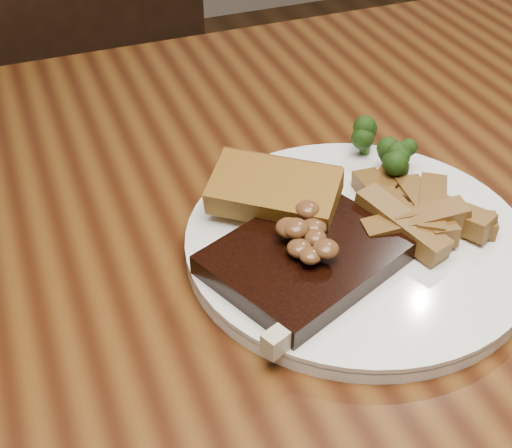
{
  "coord_description": "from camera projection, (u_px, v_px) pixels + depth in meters",
  "views": [
    {
      "loc": [
        -0.19,
        -0.45,
        1.16
      ],
      "look_at": [
        -0.02,
        -0.0,
        0.78
      ],
      "focal_mm": 50.0,
      "sensor_mm": 36.0,
      "label": 1
    }
  ],
  "objects": [
    {
      "name": "broccoli_cluster",
      "position": [
        385.0,
        153.0,
        0.69
      ],
      "size": [
        0.06,
        0.06,
        0.04
      ],
      "primitive_type": null,
      "color": "#1B390D",
      "rests_on": "plate"
    },
    {
      "name": "potato_wedges",
      "position": [
        410.0,
        213.0,
        0.63
      ],
      "size": [
        0.12,
        0.12,
        0.02
      ],
      "primitive_type": null,
      "color": "brown",
      "rests_on": "plate"
    },
    {
      "name": "chair_far",
      "position": [
        84.0,
        155.0,
        1.3
      ],
      "size": [
        0.49,
        0.49,
        0.82
      ],
      "rotation": [
        0.0,
        0.0,
        3.45
      ],
      "color": "black",
      "rests_on": "ground"
    },
    {
      "name": "garlic_bread",
      "position": [
        274.0,
        209.0,
        0.63
      ],
      "size": [
        0.12,
        0.12,
        0.02
      ],
      "primitive_type": "cube",
      "rotation": [
        0.0,
        0.0,
        -0.67
      ],
      "color": "brown",
      "rests_on": "plate"
    },
    {
      "name": "steak_bone",
      "position": [
        335.0,
        302.0,
        0.55
      ],
      "size": [
        0.14,
        0.07,
        0.02
      ],
      "primitive_type": "cube",
      "rotation": [
        0.0,
        0.0,
        0.4
      ],
      "color": "#BCB391",
      "rests_on": "plate"
    },
    {
      "name": "steak",
      "position": [
        307.0,
        258.0,
        0.58
      ],
      "size": [
        0.18,
        0.17,
        0.02
      ],
      "primitive_type": "cube",
      "rotation": [
        0.0,
        0.0,
        0.4
      ],
      "color": "black",
      "rests_on": "plate"
    },
    {
      "name": "plate",
      "position": [
        357.0,
        244.0,
        0.62
      ],
      "size": [
        0.33,
        0.33,
        0.01
      ],
      "primitive_type": "cylinder",
      "rotation": [
        0.0,
        0.0,
        0.13
      ],
      "color": "white",
      "rests_on": "dining_table"
    },
    {
      "name": "dining_table",
      "position": [
        271.0,
        317.0,
        0.69
      ],
      "size": [
        1.6,
        0.9,
        0.75
      ],
      "color": "#4F2C0F",
      "rests_on": "ground"
    },
    {
      "name": "mushroom_pile",
      "position": [
        309.0,
        230.0,
        0.57
      ],
      "size": [
        0.06,
        0.06,
        0.03
      ],
      "primitive_type": null,
      "color": "brown",
      "rests_on": "steak"
    }
  ]
}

